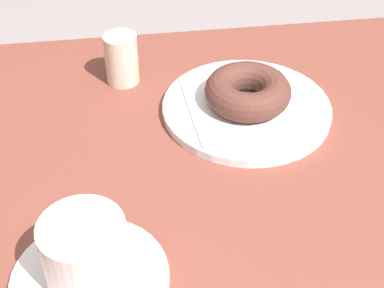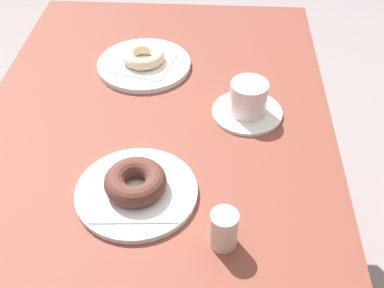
% 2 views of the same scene
% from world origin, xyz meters
% --- Properties ---
extents(plate_chocolate_ring, '(0.23, 0.23, 0.01)m').
position_xyz_m(plate_chocolate_ring, '(-0.27, 0.01, 0.72)').
color(plate_chocolate_ring, white).
rests_on(plate_chocolate_ring, table).
extents(napkin_chocolate_ring, '(0.17, 0.17, 0.00)m').
position_xyz_m(napkin_chocolate_ring, '(-0.27, 0.01, 0.72)').
color(napkin_chocolate_ring, white).
rests_on(napkin_chocolate_ring, plate_chocolate_ring).
extents(donut_chocolate_ring, '(0.11, 0.11, 0.04)m').
position_xyz_m(donut_chocolate_ring, '(-0.27, 0.01, 0.74)').
color(donut_chocolate_ring, '#552E25').
rests_on(donut_chocolate_ring, napkin_chocolate_ring).
extents(coffee_cup, '(0.15, 0.15, 0.08)m').
position_xyz_m(coffee_cup, '(-0.02, -0.20, 0.75)').
color(coffee_cup, silver).
rests_on(coffee_cup, table).
extents(sugar_jar, '(0.05, 0.05, 0.07)m').
position_xyz_m(sugar_jar, '(-0.37, -0.15, 0.75)').
color(sugar_jar, beige).
rests_on(sugar_jar, table).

